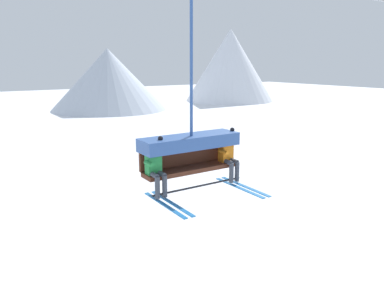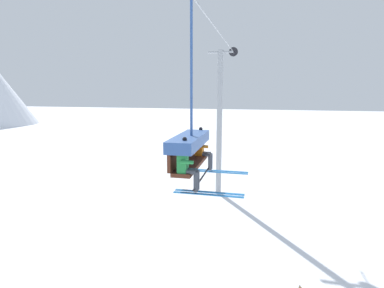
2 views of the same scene
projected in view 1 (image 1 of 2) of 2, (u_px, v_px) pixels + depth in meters
name	position (u px, v px, depth m)	size (l,w,h in m)	color
mountain_peak_central	(108.00, 79.00, 58.63)	(18.03, 18.03, 9.50)	silver
mountain_peak_east	(230.00, 65.00, 72.36)	(17.00, 17.00, 13.67)	white
chairlift_chair	(190.00, 145.00, 8.74)	(2.44, 0.74, 4.75)	#512819
skier_green	(156.00, 167.00, 8.10)	(0.48, 1.70, 1.34)	#23843D
skier_orange	(229.00, 155.00, 9.17)	(0.48, 1.70, 1.34)	orange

